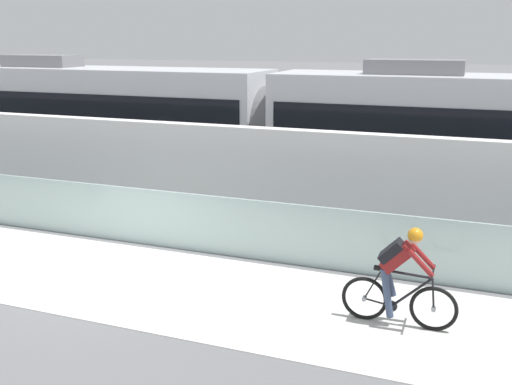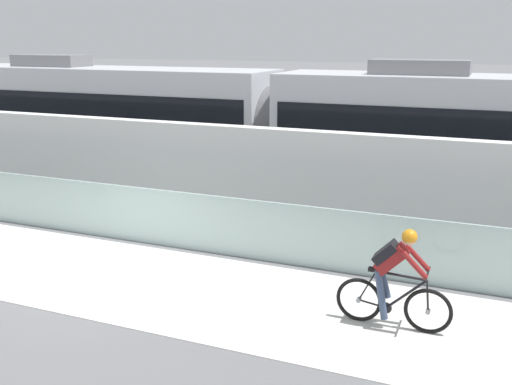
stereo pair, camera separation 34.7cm
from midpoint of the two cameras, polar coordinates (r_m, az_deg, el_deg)
ground_plane at (r=11.53m, az=-14.70°, el=-7.66°), size 200.00×200.00×0.00m
bike_path_deck at (r=11.53m, az=-14.70°, el=-7.63°), size 32.00×3.20×0.01m
glass_parapet at (r=12.75m, az=-9.94°, el=-2.26°), size 32.00×0.05×1.23m
concrete_barrier_wall at (r=14.10m, az=-6.18°, el=1.97°), size 32.00×0.36×2.39m
tram_rail_near at (r=16.55m, az=-2.00°, el=-0.27°), size 32.00×0.08×0.01m
tram_rail_far at (r=17.83m, az=-0.11°, el=0.85°), size 32.00×0.08×0.01m
tram at (r=16.40m, az=2.63°, el=6.33°), size 22.56×2.54×3.81m
cyclist_on_bike at (r=9.19m, az=14.41°, el=-8.18°), size 1.77×0.58×1.61m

